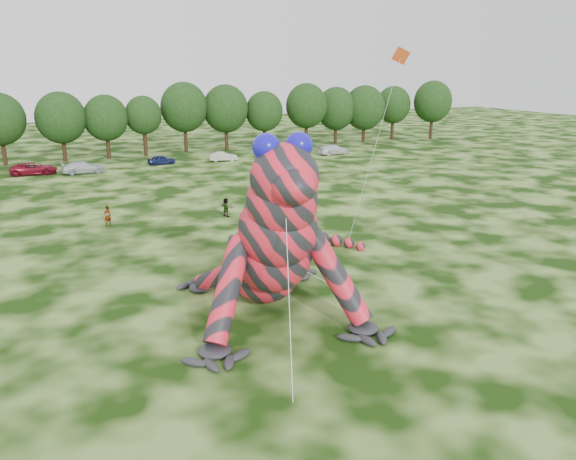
{
  "coord_description": "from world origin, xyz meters",
  "views": [
    {
      "loc": [
        -13.26,
        -26.4,
        12.7
      ],
      "look_at": [
        -1.19,
        0.77,
        4.0
      ],
      "focal_mm": 35.0,
      "sensor_mm": 36.0,
      "label": 1
    }
  ],
  "objects_px": {
    "tree_16": "(393,113)",
    "spectator_3": "(311,170)",
    "tree_6": "(1,129)",
    "car_3": "(83,167)",
    "tree_12": "(264,120)",
    "tree_13": "(306,115)",
    "tree_15": "(364,114)",
    "tree_8": "(106,127)",
    "car_4": "(161,160)",
    "tree_17": "(432,110)",
    "spectator_0": "(107,216)",
    "car_6": "(277,154)",
    "car_2": "(34,169)",
    "car_5": "(223,156)",
    "inflatable_gecko": "(257,212)",
    "flying_kite": "(397,69)",
    "tree_7": "(62,127)",
    "tree_11": "(226,118)",
    "tree_14": "(336,115)",
    "spectator_5": "(226,207)",
    "tree_9": "(144,126)",
    "tree_10": "(185,117)"
  },
  "relations": [
    {
      "from": "tree_12",
      "to": "tree_17",
      "type": "height_order",
      "value": "tree_17"
    },
    {
      "from": "inflatable_gecko",
      "to": "flying_kite",
      "type": "xyz_separation_m",
      "value": [
        11.65,
        4.2,
        7.56
      ]
    },
    {
      "from": "car_2",
      "to": "spectator_3",
      "type": "relative_size",
      "value": 3.17
    },
    {
      "from": "tree_17",
      "to": "spectator_3",
      "type": "distance_m",
      "value": 43.18
    },
    {
      "from": "tree_13",
      "to": "tree_15",
      "type": "bearing_deg",
      "value": 3.25
    },
    {
      "from": "car_2",
      "to": "tree_14",
      "type": "bearing_deg",
      "value": -71.11
    },
    {
      "from": "tree_8",
      "to": "car_4",
      "type": "bearing_deg",
      "value": -54.09
    },
    {
      "from": "tree_12",
      "to": "tree_13",
      "type": "relative_size",
      "value": 0.89
    },
    {
      "from": "tree_13",
      "to": "car_2",
      "type": "xyz_separation_m",
      "value": [
        -41.25,
        -9.29,
        -4.32
      ]
    },
    {
      "from": "spectator_3",
      "to": "spectator_0",
      "type": "bearing_deg",
      "value": -98.59
    },
    {
      "from": "tree_7",
      "to": "tree_17",
      "type": "bearing_deg",
      "value": -0.13
    },
    {
      "from": "tree_6",
      "to": "tree_16",
      "type": "height_order",
      "value": "tree_6"
    },
    {
      "from": "inflatable_gecko",
      "to": "car_6",
      "type": "relative_size",
      "value": 3.92
    },
    {
      "from": "tree_6",
      "to": "spectator_0",
      "type": "relative_size",
      "value": 5.54
    },
    {
      "from": "flying_kite",
      "to": "tree_7",
      "type": "bearing_deg",
      "value": 110.62
    },
    {
      "from": "tree_14",
      "to": "flying_kite",
      "type": "bearing_deg",
      "value": -114.84
    },
    {
      "from": "tree_6",
      "to": "tree_13",
      "type": "height_order",
      "value": "tree_13"
    },
    {
      "from": "inflatable_gecko",
      "to": "car_5",
      "type": "height_order",
      "value": "inflatable_gecko"
    },
    {
      "from": "flying_kite",
      "to": "tree_17",
      "type": "distance_m",
      "value": 66.82
    },
    {
      "from": "flying_kite",
      "to": "tree_15",
      "type": "relative_size",
      "value": 1.47
    },
    {
      "from": "tree_13",
      "to": "car_5",
      "type": "distance_m",
      "value": 19.7
    },
    {
      "from": "tree_16",
      "to": "tree_17",
      "type": "height_order",
      "value": "tree_17"
    },
    {
      "from": "tree_9",
      "to": "tree_16",
      "type": "relative_size",
      "value": 0.93
    },
    {
      "from": "spectator_0",
      "to": "spectator_5",
      "type": "bearing_deg",
      "value": 152.57
    },
    {
      "from": "car_2",
      "to": "car_6",
      "type": "relative_size",
      "value": 1.07
    },
    {
      "from": "inflatable_gecko",
      "to": "tree_17",
      "type": "height_order",
      "value": "tree_17"
    },
    {
      "from": "tree_8",
      "to": "spectator_5",
      "type": "xyz_separation_m",
      "value": [
        5.35,
        -37.64,
        -3.64
      ]
    },
    {
      "from": "tree_17",
      "to": "spectator_0",
      "type": "height_order",
      "value": "tree_17"
    },
    {
      "from": "car_2",
      "to": "car_5",
      "type": "distance_m",
      "value": 24.21
    },
    {
      "from": "tree_9",
      "to": "car_6",
      "type": "distance_m",
      "value": 19.84
    },
    {
      "from": "tree_6",
      "to": "tree_13",
      "type": "bearing_deg",
      "value": 0.57
    },
    {
      "from": "tree_15",
      "to": "car_6",
      "type": "distance_m",
      "value": 23.97
    },
    {
      "from": "tree_13",
      "to": "tree_17",
      "type": "relative_size",
      "value": 0.98
    },
    {
      "from": "tree_17",
      "to": "car_4",
      "type": "height_order",
      "value": "tree_17"
    },
    {
      "from": "tree_11",
      "to": "car_5",
      "type": "relative_size",
      "value": 2.6
    },
    {
      "from": "tree_10",
      "to": "spectator_0",
      "type": "height_order",
      "value": "tree_10"
    },
    {
      "from": "tree_6",
      "to": "car_3",
      "type": "xyz_separation_m",
      "value": [
        9.0,
        -10.37,
        -4.01
      ]
    },
    {
      "from": "car_6",
      "to": "spectator_0",
      "type": "xyz_separation_m",
      "value": [
        -26.26,
        -26.47,
        0.16
      ]
    },
    {
      "from": "tree_14",
      "to": "car_5",
      "type": "bearing_deg",
      "value": -155.95
    },
    {
      "from": "tree_6",
      "to": "spectator_3",
      "type": "relative_size",
      "value": 5.6
    },
    {
      "from": "car_3",
      "to": "car_6",
      "type": "bearing_deg",
      "value": -92.2
    },
    {
      "from": "car_3",
      "to": "car_5",
      "type": "bearing_deg",
      "value": -87.39
    },
    {
      "from": "tree_11",
      "to": "tree_14",
      "type": "relative_size",
      "value": 1.07
    },
    {
      "from": "tree_9",
      "to": "spectator_5",
      "type": "height_order",
      "value": "tree_9"
    },
    {
      "from": "spectator_0",
      "to": "car_5",
      "type": "bearing_deg",
      "value": -145.33
    },
    {
      "from": "tree_7",
      "to": "car_3",
      "type": "distance_m",
      "value": 11.33
    },
    {
      "from": "tree_12",
      "to": "spectator_5",
      "type": "bearing_deg",
      "value": -116.19
    },
    {
      "from": "tree_16",
      "to": "spectator_3",
      "type": "relative_size",
      "value": 5.53
    },
    {
      "from": "car_4",
      "to": "spectator_3",
      "type": "distance_m",
      "value": 21.54
    },
    {
      "from": "tree_7",
      "to": "tree_10",
      "type": "xyz_separation_m",
      "value": [
        17.48,
        1.77,
        0.51
      ]
    }
  ]
}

